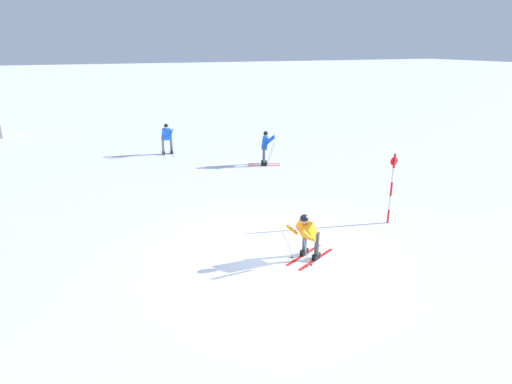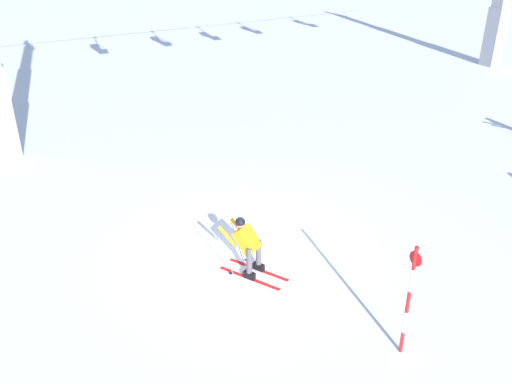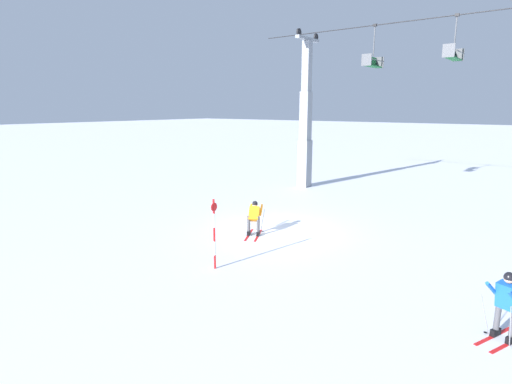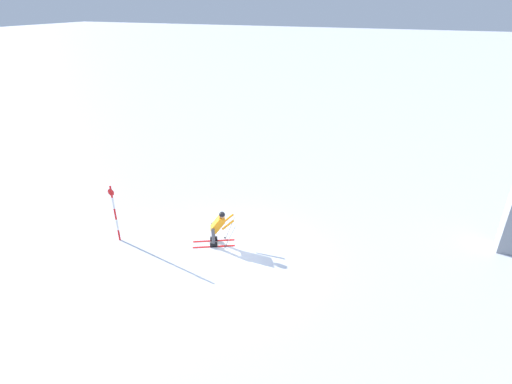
{
  "view_description": "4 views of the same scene",
  "coord_description": "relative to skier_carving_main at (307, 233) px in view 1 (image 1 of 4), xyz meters",
  "views": [
    {
      "loc": [
        -9.55,
        4.3,
        5.58
      ],
      "look_at": [
        0.21,
        0.26,
        1.9
      ],
      "focal_mm": 29.81,
      "sensor_mm": 36.0,
      "label": 1
    },
    {
      "loc": [
        -5.59,
        -9.91,
        7.32
      ],
      "look_at": [
        -0.14,
        -0.74,
        1.9
      ],
      "focal_mm": 37.74,
      "sensor_mm": 36.0,
      "label": 2
    },
    {
      "loc": [
        9.35,
        -13.81,
        5.22
      ],
      "look_at": [
        -0.59,
        -0.7,
        1.75
      ],
      "focal_mm": 28.24,
      "sensor_mm": 36.0,
      "label": 3
    },
    {
      "loc": [
        10.68,
        5.08,
        8.49
      ],
      "look_at": [
        -0.01,
        0.81,
        2.78
      ],
      "focal_mm": 27.31,
      "sensor_mm": 36.0,
      "label": 4
    }
  ],
  "objects": [
    {
      "name": "skier_carving_main",
      "position": [
        0.0,
        0.0,
        0.0
      ],
      "size": [
        1.28,
        1.74,
        1.53
      ],
      "color": "red",
      "rests_on": "ground_plane"
    },
    {
      "name": "ground_plane",
      "position": [
        0.5,
        0.94,
        -0.8
      ],
      "size": [
        260.0,
        260.0,
        0.0
      ],
      "primitive_type": "plane",
      "color": "white"
    },
    {
      "name": "skier_distant_downhill",
      "position": [
        13.24,
        1.12,
        0.15
      ],
      "size": [
        1.7,
        0.71,
        1.67
      ],
      "color": "white",
      "rests_on": "ground_plane"
    },
    {
      "name": "skier_distant_uphill",
      "position": [
        9.31,
        -2.84,
        0.16
      ],
      "size": [
        1.01,
        1.61,
        1.69
      ],
      "color": "red",
      "rests_on": "ground_plane"
    },
    {
      "name": "trail_marker_pole",
      "position": [
        1.22,
        -3.73,
        0.46
      ],
      "size": [
        0.07,
        0.28,
        2.35
      ],
      "color": "red",
      "rests_on": "ground_plane"
    }
  ]
}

